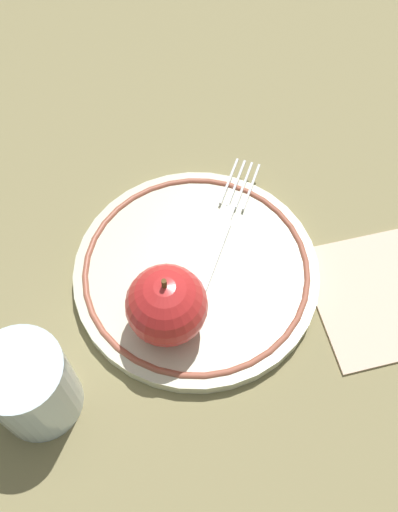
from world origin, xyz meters
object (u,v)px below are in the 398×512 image
at_px(fork, 222,231).
at_px(napkin_folded, 395,291).
at_px(apple_red_whole, 167,305).
at_px(drinking_glass, 31,386).
at_px(plate, 199,271).

distance_m(fork, napkin_folded, 0.18).
bearing_deg(apple_red_whole, drinking_glass, -73.80).
bearing_deg(napkin_folded, drinking_glass, -87.44).
bearing_deg(fork, napkin_folded, -90.51).
bearing_deg(plate, napkin_folded, 68.80).
bearing_deg(drinking_glass, plate, 117.04).
relative_size(plate, napkin_folded, 1.51).
height_order(plate, fork, fork).
bearing_deg(napkin_folded, apple_red_whole, -95.31).
bearing_deg(drinking_glass, apple_red_whole, 106.20).
relative_size(plate, apple_red_whole, 2.95).
xyz_separation_m(fork, napkin_folded, (0.10, 0.14, -0.02)).
relative_size(plate, fork, 1.51).
bearing_deg(plate, apple_red_whole, -40.96).
distance_m(apple_red_whole, napkin_folded, 0.22).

